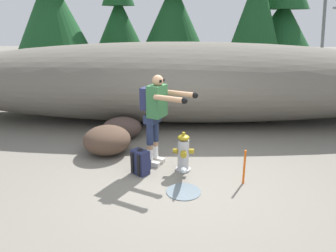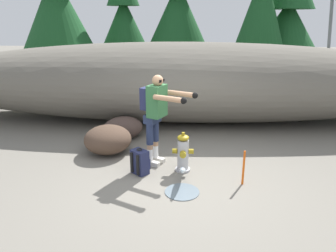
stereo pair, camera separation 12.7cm
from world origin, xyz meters
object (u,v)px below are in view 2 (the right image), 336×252
at_px(boulder_large, 123,128).
at_px(boulder_mid, 108,139).
at_px(utility_worker, 156,109).
at_px(survey_stake, 244,168).
at_px(fire_hydrant, 183,153).
at_px(spare_backpack, 140,162).

height_order(boulder_large, boulder_mid, boulder_mid).
bearing_deg(boulder_large, utility_worker, -56.48).
distance_m(boulder_mid, survey_stake, 2.83).
xyz_separation_m(utility_worker, boulder_mid, (-1.06, 0.52, -0.80)).
relative_size(boulder_large, boulder_mid, 0.93).
bearing_deg(survey_stake, boulder_large, 139.31).
bearing_deg(fire_hydrant, utility_worker, 153.51).
bearing_deg(boulder_mid, fire_hydrant, -26.32).
distance_m(utility_worker, survey_stake, 1.83).
distance_m(fire_hydrant, spare_backpack, 0.78).
bearing_deg(spare_backpack, boulder_mid, 82.46).
bearing_deg(survey_stake, fire_hydrant, 155.46).
distance_m(fire_hydrant, survey_stake, 1.11).
relative_size(boulder_mid, survey_stake, 1.63).
height_order(utility_worker, boulder_mid, utility_worker).
distance_m(boulder_large, boulder_mid, 0.85).
relative_size(fire_hydrant, boulder_large, 0.81).
xyz_separation_m(utility_worker, spare_backpack, (-0.27, -0.39, -0.87)).
height_order(fire_hydrant, boulder_mid, fire_hydrant).
relative_size(fire_hydrant, survey_stake, 1.23).
relative_size(spare_backpack, boulder_mid, 0.48).
bearing_deg(boulder_mid, boulder_large, 79.31).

